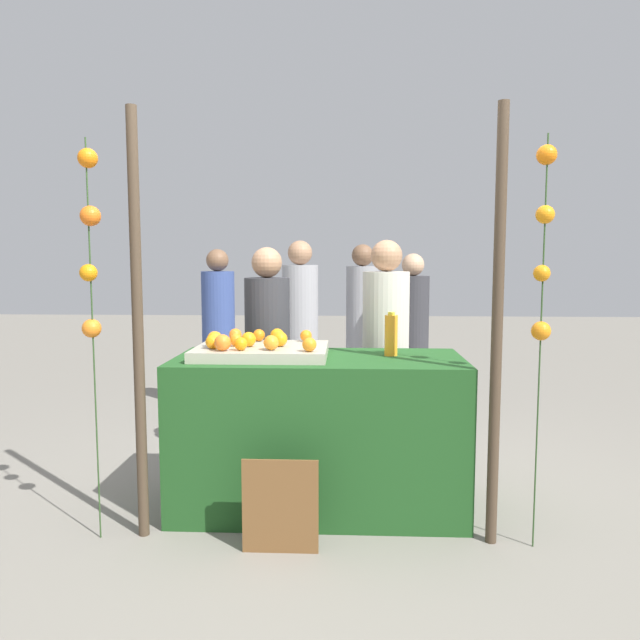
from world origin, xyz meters
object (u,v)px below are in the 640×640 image
Objects in this scene: stall_counter at (319,433)px; vendor_right at (385,364)px; orange_0 at (223,343)px; orange_1 at (249,339)px; juice_bottle at (391,335)px; vendor_left at (268,367)px; chalkboard_sign at (280,507)px.

vendor_right reaches higher than stall_counter.
orange_0 reaches higher than orange_1.
vendor_right is (0.95, 0.85, -0.26)m from orange_0.
orange_0 is 0.06× the size of vendor_right.
juice_bottle is (0.42, 0.08, 0.57)m from stall_counter.
juice_bottle is (0.82, 0.09, 0.02)m from orange_1.
orange_0 is at bearing -138.02° from vendor_right.
vendor_right is at bearing 2.77° from vendor_left.
orange_0 is (-0.52, -0.18, 0.55)m from stall_counter.
orange_1 is at bearing 54.47° from orange_0.
chalkboard_sign is at bearing -47.05° from orange_0.
chalkboard_sign is at bearing -66.31° from orange_1.
vendor_left is at bearing 100.34° from chalkboard_sign.
chalkboard_sign is (0.36, -0.38, -0.77)m from orange_0.
juice_bottle reaches higher than orange_1.
stall_counter is 19.41× the size of orange_1.
vendor_right reaches higher than juice_bottle.
orange_0 is 0.06× the size of vendor_left.
juice_bottle is 1.17m from chalkboard_sign.
vendor_left is at bearing -177.23° from vendor_right.
stall_counter is at bearing -58.95° from vendor_left.
juice_bottle is 0.66m from vendor_right.
vendor_right is at bearing 41.98° from orange_0.
juice_bottle is at bearing 6.29° from orange_1.
orange_1 is 0.05× the size of vendor_right.
vendor_left is 0.81m from vendor_right.
vendor_right is (0.83, 0.69, -0.26)m from orange_1.
vendor_left reaches higher than orange_1.
stall_counter is 0.85m from vendor_right.
juice_bottle is (0.94, 0.25, 0.02)m from orange_0.
juice_bottle is at bearing 47.52° from chalkboard_sign.
juice_bottle is 0.52× the size of chalkboard_sign.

